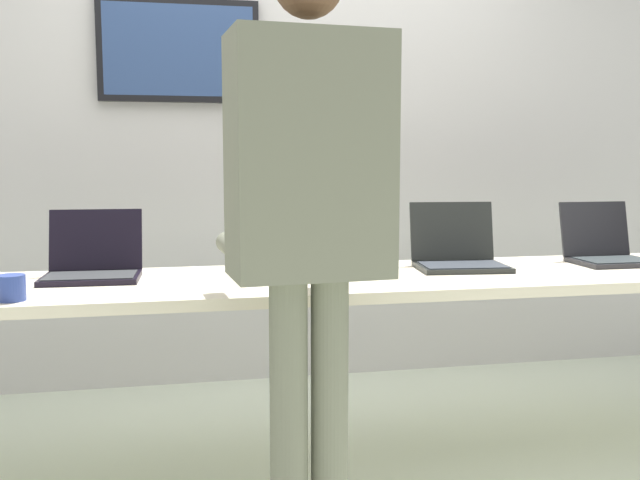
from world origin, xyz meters
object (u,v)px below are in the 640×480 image
at_px(laptop_station_3, 458,253).
at_px(coffee_mug, 11,288).
at_px(laptop_station_2, 283,258).
at_px(person, 308,200).
at_px(workbench, 338,287).
at_px(laptop_station_1, 93,263).
at_px(laptop_station_4, 606,249).

height_order(laptop_station_3, coffee_mug, laptop_station_3).
height_order(laptop_station_2, person, person).
bearing_deg(coffee_mug, laptop_station_3, 12.34).
relative_size(workbench, laptop_station_3, 9.74).
xyz_separation_m(workbench, person, (-0.23, -0.62, 0.37)).
relative_size(workbench, laptop_station_2, 9.89).
relative_size(laptop_station_2, person, 0.21).
height_order(laptop_station_1, person, person).
height_order(workbench, laptop_station_4, laptop_station_4).
bearing_deg(workbench, person, -110.31).
xyz_separation_m(laptop_station_3, person, (-0.76, -0.73, 0.27)).
bearing_deg(laptop_station_3, laptop_station_2, 177.96).
xyz_separation_m(laptop_station_1, laptop_station_2, (0.71, -0.00, -0.00)).
distance_m(laptop_station_2, laptop_station_3, 0.72).
relative_size(laptop_station_2, laptop_station_4, 1.17).
height_order(laptop_station_2, laptop_station_3, laptop_station_3).
xyz_separation_m(laptop_station_2, coffee_mug, (-0.92, -0.38, -0.01)).
xyz_separation_m(laptop_station_4, coffee_mug, (-2.31, -0.36, -0.02)).
xyz_separation_m(workbench, laptop_station_3, (0.53, 0.11, 0.10)).
distance_m(laptop_station_1, laptop_station_4, 2.11).
bearing_deg(laptop_station_1, laptop_station_2, -0.14).
distance_m(laptop_station_2, coffee_mug, 1.00).
bearing_deg(person, laptop_station_4, 27.13).
height_order(laptop_station_2, coffee_mug, laptop_station_2).
bearing_deg(laptop_station_2, laptop_station_1, 179.86).
relative_size(laptop_station_1, person, 0.20).
bearing_deg(laptop_station_2, laptop_station_3, -2.04).
height_order(workbench, laptop_station_2, laptop_station_2).
relative_size(workbench, person, 2.11).
bearing_deg(workbench, laptop_station_1, 171.49).
bearing_deg(laptop_station_2, laptop_station_4, -0.82).
height_order(workbench, laptop_station_1, laptop_station_1).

